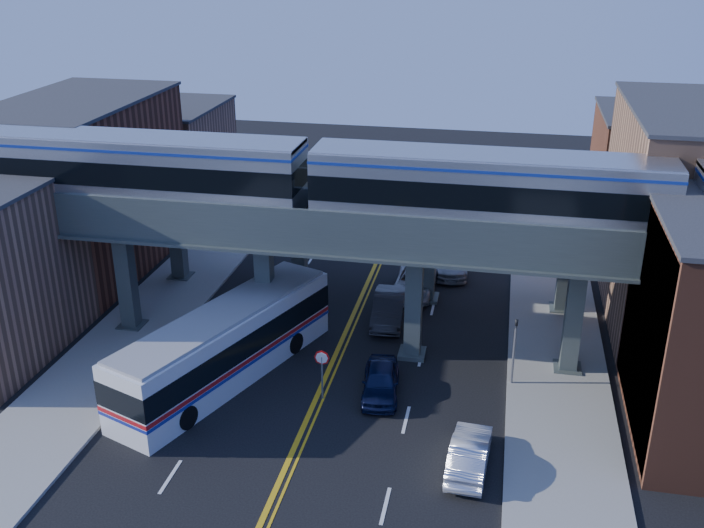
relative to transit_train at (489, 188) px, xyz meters
The scene contains 19 objects.
ground 14.44m from the transit_train, 132.77° to the right, with size 120.00×120.00×0.00m, color black.
sidewalk_west 21.20m from the transit_train, behind, with size 5.00×70.00×0.16m, color gray.
sidewalk_east 10.45m from the transit_train, 26.00° to the left, with size 5.00×70.00×0.16m, color gray.
building_west_b 27.40m from the transit_train, 162.83° to the left, with size 8.00×14.00×11.00m, color brown.
building_west_c 33.79m from the transit_train, 140.96° to the left, with size 8.00×10.00×8.00m, color #976B4E.
building_east_b 14.12m from the transit_train, 35.78° to the left, with size 8.00×14.00×12.00m, color #976B4E.
building_east_c 24.27m from the transit_train, 62.14° to the left, with size 8.00×10.00×9.00m, color brown.
mural_panel 9.46m from the transit_train, 29.22° to the right, with size 0.10×9.50×9.50m, color teal.
elevated_viaduct_near 7.99m from the transit_train, behind, with size 52.00×3.60×7.40m.
elevated_viaduct_far 10.62m from the transit_train, 136.59° to the left, with size 52.00×3.60×7.40m.
transit_train is the anchor object (origin of this frame).
stop_sign 11.62m from the transit_train, 144.84° to the right, with size 0.76×0.09×2.63m.
traffic_signal 7.67m from the transit_train, 48.00° to the right, with size 0.15×0.18×4.10m.
transit_bus 15.00m from the transit_train, 161.88° to the right, with size 7.75×13.89×3.53m.
car_lane_a 10.61m from the transit_train, 137.41° to the right, with size 1.73×4.30×1.46m, color black.
car_lane_b 10.80m from the transit_train, 144.44° to the left, with size 1.73×4.96×1.63m, color #333336.
car_lane_c 12.44m from the transit_train, 119.16° to the left, with size 2.35×5.10×1.42m, color silver.
car_lane_d 14.78m from the transit_train, 101.59° to the left, with size 2.13×5.25×1.52m, color #A2A2A7.
car_parked_curb 12.53m from the transit_train, 89.10° to the right, with size 1.54×4.43×1.46m, color silver.
Camera 1 is at (8.07, -28.32, 20.77)m, focal length 40.00 mm.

